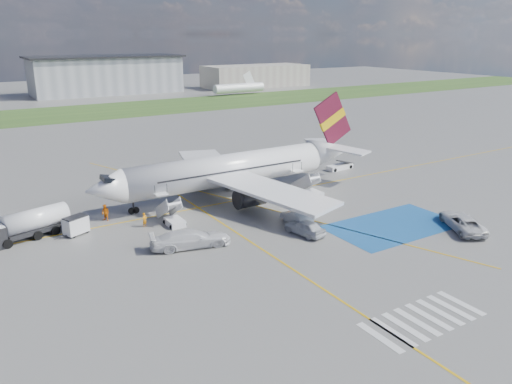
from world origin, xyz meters
TOP-DOWN VIEW (x-y plane):
  - ground at (0.00, 0.00)m, footprint 400.00×400.00m
  - grass_strip at (0.00, 95.00)m, footprint 400.00×30.00m
  - taxiway_line_main at (0.00, 12.00)m, footprint 120.00×0.20m
  - taxiway_line_cross at (-5.00, -10.00)m, footprint 0.20×60.00m
  - taxiway_line_diag at (0.00, 12.00)m, footprint 20.71×56.45m
  - staging_box at (10.00, -4.00)m, footprint 14.00×8.00m
  - crosswalk at (-1.80, -18.00)m, footprint 9.00×4.00m
  - terminal_centre at (20.00, 135.00)m, footprint 48.00×18.00m
  - terminal_east at (75.00, 128.00)m, footprint 40.00×16.00m
  - airliner at (1.51, 14.00)m, footprint 36.81×32.95m
  - airstairs_fwd at (-9.50, 8.70)m, footprint 1.90×5.20m
  - airstairs_aft at (9.00, 8.70)m, footprint 1.90×5.20m
  - fuel_tanker at (-23.27, 12.58)m, footprint 8.59×4.27m
  - gpu_cart at (-18.90, 11.21)m, footprint 2.65×2.20m
  - belt_loader at (20.56, 16.58)m, footprint 4.76×2.05m
  - car_silver_a at (0.64, -0.98)m, footprint 2.62×4.78m
  - car_silver_b at (1.66, 1.80)m, footprint 1.67×4.35m
  - van_white_a at (15.38, -8.35)m, footprint 4.91×6.07m
  - van_white_b at (-10.43, 2.22)m, footprint 6.07×3.60m
  - crew_fwd at (-12.30, 9.58)m, footprint 0.67×0.60m
  - crew_nose at (-15.29, 13.43)m, footprint 1.07×1.13m
  - crew_aft at (5.44, 10.39)m, footprint 0.58×1.10m

SIDE VIEW (x-z plane):
  - ground at x=0.00m, z-range 0.00..0.00m
  - grass_strip at x=0.00m, z-range 0.00..0.01m
  - taxiway_line_main at x=0.00m, z-range 0.00..0.01m
  - taxiway_line_cross at x=-5.00m, z-range 0.00..0.01m
  - taxiway_line_diag at x=0.00m, z-range 0.00..0.01m
  - staging_box at x=10.00m, z-range 0.00..0.01m
  - crosswalk at x=-1.80m, z-range 0.00..0.01m
  - belt_loader at x=20.56m, z-range -0.35..1.05m
  - airstairs_fwd at x=-9.50m, z-range -1.18..2.42m
  - airstairs_aft at x=9.00m, z-range -1.18..2.42m
  - car_silver_b at x=1.66m, z-range 0.00..1.42m
  - crew_fwd at x=-12.30m, z-range 0.00..1.53m
  - car_silver_a at x=0.64m, z-range 0.00..1.54m
  - gpu_cart at x=-18.90m, z-range -0.09..1.81m
  - crew_aft at x=5.44m, z-range 0.00..1.78m
  - crew_nose at x=-15.29m, z-range 0.00..1.85m
  - van_white_a at x=15.38m, z-range 0.00..2.07m
  - van_white_b at x=-10.43m, z-range 0.00..2.23m
  - fuel_tanker at x=-23.27m, z-range -0.23..2.61m
  - airliner at x=1.51m, z-range -2.57..9.35m
  - terminal_east at x=75.00m, z-range 0.00..8.00m
  - terminal_centre at x=20.00m, z-range 0.00..12.00m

